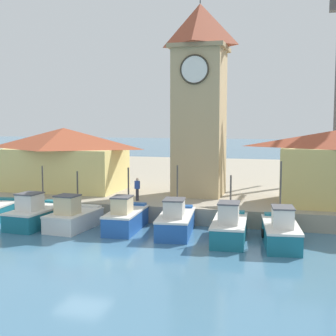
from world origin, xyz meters
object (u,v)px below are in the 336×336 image
Objects in this scene: fishing_boat_center at (176,221)px; warehouse_left at (64,158)px; fishing_boat_mid_left at (126,218)px; clock_tower at (200,96)px; fishing_boat_left_outer at (37,214)px; dock_worker_near_tower at (137,189)px; fishing_boat_right_inner at (281,231)px; fishing_boat_left_inner at (73,217)px; fishing_boat_mid_right at (229,227)px.

fishing_boat_center is 14.15m from warehouse_left.
clock_tower is (2.98, 7.94, 7.83)m from fishing_boat_mid_left.
dock_worker_near_tower is (5.21, 4.65, 1.20)m from fishing_boat_left_outer.
fishing_boat_right_inner is 0.33× the size of clock_tower.
fishing_boat_center is (6.53, 0.48, 0.03)m from fishing_boat_left_inner.
clock_tower reaches higher than warehouse_left.
warehouse_left is 6.07× the size of dock_worker_near_tower.
clock_tower reaches higher than fishing_boat_left_outer.
fishing_boat_mid_left is (5.92, 0.41, 0.01)m from fishing_boat_left_outer.
clock_tower reaches higher than fishing_boat_left_inner.
fishing_boat_mid_left is at bearing 3.97° from fishing_boat_left_outer.
fishing_boat_right_inner reaches higher than fishing_boat_left_inner.
fishing_boat_mid_right reaches higher than dock_worker_near_tower.
fishing_boat_right_inner is 0.53× the size of warehouse_left.
fishing_boat_center is 1.00× the size of fishing_boat_right_inner.
fishing_boat_mid_left reaches higher than fishing_boat_left_outer.
clock_tower is at bearing 1.11° from warehouse_left.
fishing_boat_mid_left is at bearing -43.14° from warehouse_left.
warehouse_left is (-2.32, 8.13, 2.95)m from fishing_boat_left_outer.
clock_tower is at bearing 43.16° from fishing_boat_left_outer.
fishing_boat_center is at bearing -0.91° from fishing_boat_mid_left.
fishing_boat_right_inner reaches higher than fishing_boat_center.
clock_tower is at bearing 112.13° from fishing_boat_mid_right.
fishing_boat_mid_right is (12.48, -0.44, 0.02)m from fishing_boat_left_outer.
fishing_boat_left_outer is 7.09m from dock_worker_near_tower.
fishing_boat_center is (3.22, -0.05, -0.01)m from fishing_boat_mid_left.
fishing_boat_right_inner is at bearing -5.94° from fishing_boat_mid_left.
fishing_boat_left_outer reaches higher than fishing_boat_mid_right.
fishing_boat_center is at bearing -34.14° from warehouse_left.
fishing_boat_center is at bearing 166.45° from fishing_boat_mid_right.
fishing_boat_mid_right is at bearing -35.04° from dock_worker_near_tower.
fishing_boat_mid_right is 12.30m from clock_tower.
fishing_boat_mid_right is at bearing -2.04° from fishing_boat_left_outer.
fishing_boat_left_outer is 8.95m from warehouse_left.
fishing_boat_center is 0.33× the size of clock_tower.
fishing_boat_mid_right is 0.50× the size of warehouse_left.
dock_worker_near_tower is (7.52, -3.48, -1.75)m from warehouse_left.
warehouse_left is (-14.79, 8.57, 2.93)m from fishing_boat_mid_right.
warehouse_left is 8.47m from dock_worker_near_tower.
fishing_boat_left_outer is 5.93m from fishing_boat_mid_left.
fishing_boat_mid_right is 3.03× the size of dock_worker_near_tower.
clock_tower is (8.90, 8.35, 7.84)m from fishing_boat_left_outer.
clock_tower is at bearing 53.36° from fishing_boat_left_inner.
fishing_boat_left_inner is at bearing -59.16° from warehouse_left.
fishing_boat_mid_right is at bearing -1.90° from fishing_boat_left_inner.
clock_tower is at bearing 44.97° from dock_worker_near_tower.
dock_worker_near_tower is (-3.70, -3.69, -6.64)m from clock_tower.
fishing_boat_left_outer is 0.96× the size of fishing_boat_center.
warehouse_left reaches higher than fishing_boat_mid_right.
fishing_boat_mid_left is at bearing 172.57° from fishing_boat_mid_right.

